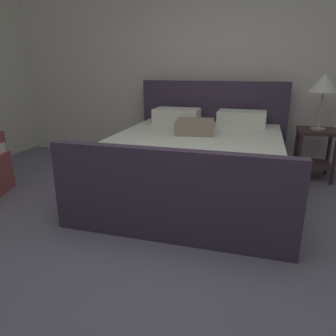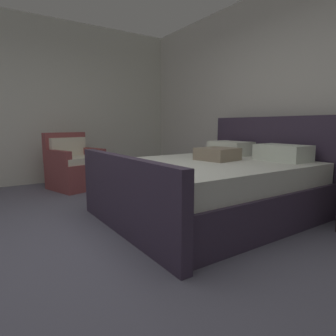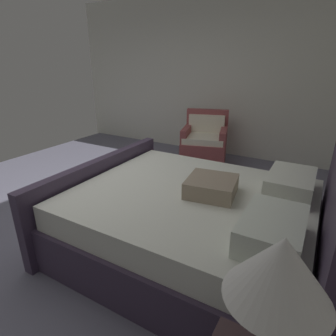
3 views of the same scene
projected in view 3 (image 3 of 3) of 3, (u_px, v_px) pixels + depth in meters
ground_plane at (79, 218)px, 3.19m from camera, size 6.26×5.26×0.02m
wall_side_left at (199, 76)px, 5.25m from camera, size 0.12×5.38×2.84m
bed at (197, 221)px, 2.48m from camera, size 1.92×2.23×1.13m
table_lamp_right at (280, 273)px, 0.79m from camera, size 0.32×0.32×0.64m
armchair at (205, 144)px, 4.77m from camera, size 0.90×0.89×0.90m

